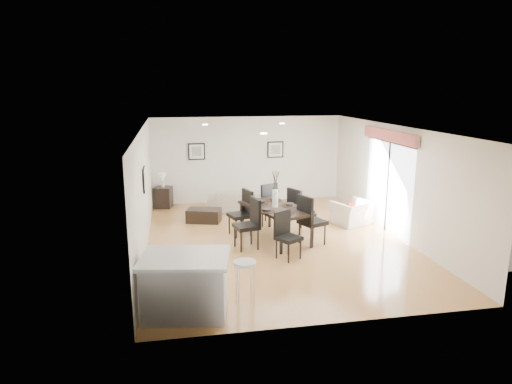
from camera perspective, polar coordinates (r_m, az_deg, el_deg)
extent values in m
plane|color=tan|center=(11.01, 2.43, -6.08)|extent=(8.00, 8.00, 0.00)
cube|color=silver|center=(14.50, -1.07, 4.08)|extent=(6.00, 0.04, 2.70)
cube|color=silver|center=(6.94, 10.01, -6.07)|extent=(6.00, 0.04, 2.70)
cube|color=silver|center=(10.40, -13.82, 0.14)|extent=(0.04, 8.00, 2.70)
cube|color=silver|center=(11.68, 17.00, 1.34)|extent=(0.04, 8.00, 2.70)
cube|color=white|center=(10.44, 2.58, 8.06)|extent=(6.00, 8.00, 0.02)
imported|color=#A19783|center=(13.53, -1.43, -1.05)|extent=(2.25, 1.17, 0.63)
imported|color=beige|center=(12.46, 11.98, -2.57)|extent=(1.22, 1.15, 0.63)
imported|color=#385A26|center=(14.41, 23.85, -1.32)|extent=(0.46, 0.46, 0.62)
cube|color=black|center=(10.87, 2.40, -2.03)|extent=(1.58, 2.16, 0.06)
cylinder|color=black|center=(10.04, 3.18, -5.75)|extent=(0.08, 0.08, 0.75)
cylinder|color=black|center=(11.52, -1.84, -3.25)|extent=(0.08, 0.08, 0.75)
cylinder|color=black|center=(10.51, 7.03, -4.96)|extent=(0.08, 0.08, 0.75)
cylinder|color=black|center=(11.94, 1.72, -2.67)|extent=(0.08, 0.08, 0.75)
cube|color=black|center=(10.34, -1.23, -4.32)|extent=(0.62, 0.62, 0.09)
cube|color=black|center=(10.33, -0.07, -2.44)|extent=(0.18, 0.52, 0.62)
cylinder|color=black|center=(10.54, -2.66, -5.61)|extent=(0.04, 0.04, 0.47)
cylinder|color=black|center=(10.68, -0.60, -5.34)|extent=(0.04, 0.04, 0.47)
cylinder|color=black|center=(10.18, -1.87, -6.28)|extent=(0.04, 0.04, 0.47)
cylinder|color=black|center=(10.32, 0.25, -6.00)|extent=(0.04, 0.04, 0.47)
cube|color=black|center=(11.26, -2.04, -2.93)|extent=(0.64, 0.64, 0.09)
cube|color=black|center=(11.28, -1.05, -1.23)|extent=(0.22, 0.50, 0.61)
cylinder|color=black|center=(11.43, -3.36, -4.15)|extent=(0.04, 0.04, 0.46)
cylinder|color=black|center=(11.60, -1.59, -3.88)|extent=(0.04, 0.04, 0.46)
cylinder|color=black|center=(11.09, -2.49, -4.68)|extent=(0.04, 0.04, 0.46)
cylinder|color=black|center=(11.26, -0.67, -4.39)|extent=(0.04, 0.04, 0.46)
cube|color=black|center=(10.69, 7.07, -3.76)|extent=(0.70, 0.70, 0.09)
cube|color=black|center=(10.45, 6.14, -2.20)|extent=(0.27, 0.52, 0.64)
cylinder|color=black|center=(10.75, 8.60, -5.32)|extent=(0.04, 0.04, 0.49)
cylinder|color=black|center=(10.49, 6.87, -5.73)|extent=(0.04, 0.04, 0.49)
cylinder|color=black|center=(11.05, 7.17, -4.77)|extent=(0.04, 0.04, 0.49)
cylinder|color=black|center=(10.80, 5.46, -5.15)|extent=(0.04, 0.04, 0.49)
cube|color=black|center=(11.59, 5.61, -2.52)|extent=(0.68, 0.68, 0.09)
cube|color=black|center=(11.37, 4.81, -1.13)|extent=(0.28, 0.49, 0.61)
cylinder|color=black|center=(11.65, 6.97, -3.88)|extent=(0.04, 0.04, 0.47)
cylinder|color=black|center=(11.40, 5.48, -4.23)|extent=(0.04, 0.04, 0.47)
cylinder|color=black|center=(11.93, 5.68, -3.44)|extent=(0.04, 0.04, 0.47)
cylinder|color=black|center=(11.69, 4.20, -3.77)|extent=(0.04, 0.04, 0.47)
cube|color=black|center=(9.76, 4.10, -5.78)|extent=(0.63, 0.63, 0.08)
cube|color=black|center=(9.80, 3.29, -3.90)|extent=(0.43, 0.29, 0.55)
cylinder|color=black|center=(9.60, 4.10, -7.69)|extent=(0.04, 0.04, 0.42)
cylinder|color=black|center=(9.84, 2.58, -7.15)|extent=(0.04, 0.04, 0.42)
cylinder|color=black|center=(9.85, 5.58, -7.18)|extent=(0.04, 0.04, 0.42)
cylinder|color=black|center=(10.08, 4.06, -6.66)|extent=(0.04, 0.04, 0.42)
cube|color=black|center=(12.17, 1.02, -1.70)|extent=(0.68, 0.68, 0.09)
cube|color=black|center=(11.92, 1.67, -0.42)|extent=(0.49, 0.28, 0.61)
cylinder|color=black|center=(12.51, 1.21, -2.60)|extent=(0.04, 0.04, 0.47)
cylinder|color=black|center=(12.20, 2.33, -3.01)|extent=(0.04, 0.04, 0.47)
cylinder|color=black|center=(12.28, -0.29, -2.90)|extent=(0.04, 0.04, 0.47)
cylinder|color=black|center=(11.97, 0.82, -3.32)|extent=(0.04, 0.04, 0.47)
cylinder|color=white|center=(10.81, 2.42, -0.80)|extent=(0.14, 0.14, 0.42)
cylinder|color=black|center=(10.94, 4.23, -1.75)|extent=(0.40, 0.40, 0.01)
cylinder|color=black|center=(10.94, 4.23, -1.56)|extent=(0.21, 0.21, 0.06)
cylinder|color=black|center=(11.47, 2.25, -1.03)|extent=(0.40, 0.40, 0.01)
cylinder|color=black|center=(11.46, 2.25, -0.86)|extent=(0.21, 0.21, 0.06)
cylinder|color=black|center=(11.17, 0.52, -1.41)|extent=(0.40, 0.40, 0.01)
cylinder|color=black|center=(11.16, 0.52, -1.23)|extent=(0.21, 0.21, 0.06)
cylinder|color=black|center=(10.44, 1.33, -2.44)|extent=(0.40, 0.40, 0.01)
cylinder|color=black|center=(10.43, 1.34, -2.25)|extent=(0.21, 0.21, 0.06)
cylinder|color=black|center=(10.30, 3.78, -2.67)|extent=(0.40, 0.40, 0.01)
cylinder|color=black|center=(10.29, 3.78, -2.48)|extent=(0.21, 0.21, 0.06)
cube|color=black|center=(12.53, -6.53, -2.92)|extent=(1.01, 0.78, 0.36)
cube|color=black|center=(14.17, -11.46, -0.64)|extent=(0.58, 0.58, 0.64)
cylinder|color=white|center=(14.08, -11.54, 0.98)|extent=(0.10, 0.10, 0.18)
cone|color=silver|center=(14.04, -11.58, 1.82)|extent=(0.22, 0.22, 0.24)
cube|color=#A72615|center=(12.30, 11.79, -1.92)|extent=(0.27, 0.20, 0.26)
cube|color=silver|center=(7.58, -8.78, -11.62)|extent=(1.44, 1.18, 0.91)
cube|color=silver|center=(7.39, -8.91, -8.17)|extent=(1.56, 1.30, 0.06)
cylinder|color=silver|center=(7.53, -1.40, -8.87)|extent=(0.37, 0.37, 0.05)
cylinder|color=silver|center=(7.82, -0.62, -11.17)|extent=(0.03, 0.03, 0.79)
cylinder|color=silver|center=(7.78, -2.46, -11.30)|extent=(0.03, 0.03, 0.79)
cylinder|color=silver|center=(7.56, -2.19, -12.06)|extent=(0.03, 0.03, 0.79)
cylinder|color=silver|center=(7.59, -0.29, -11.92)|extent=(0.03, 0.03, 0.79)
cube|color=black|center=(14.26, -7.43, 5.04)|extent=(0.52, 0.03, 0.52)
cube|color=white|center=(14.26, -7.43, 5.04)|extent=(0.44, 0.04, 0.44)
cube|color=#5D5D58|center=(14.26, -7.43, 5.04)|extent=(0.30, 0.04, 0.30)
cube|color=black|center=(14.60, 2.44, 5.32)|extent=(0.52, 0.03, 0.52)
cube|color=white|center=(14.60, 2.44, 5.32)|extent=(0.44, 0.04, 0.44)
cube|color=#5D5D58|center=(14.60, 2.44, 5.32)|extent=(0.30, 0.04, 0.30)
cube|color=black|center=(10.14, -13.80, 1.55)|extent=(0.03, 0.52, 0.52)
cube|color=white|center=(10.14, -13.80, 1.55)|extent=(0.04, 0.44, 0.44)
cube|color=#5D5D58|center=(10.14, -13.80, 1.55)|extent=(0.04, 0.30, 0.30)
cube|color=white|center=(11.98, 16.19, 0.57)|extent=(0.02, 2.40, 2.25)
cube|color=black|center=(11.97, 16.10, 0.56)|extent=(0.03, 0.05, 2.25)
cube|color=black|center=(11.79, 16.45, 6.01)|extent=(0.03, 2.50, 0.05)
cube|color=maroon|center=(11.75, 16.32, 6.78)|extent=(0.10, 2.70, 0.28)
plane|color=gray|center=(13.27, 23.72, -3.86)|extent=(6.00, 6.00, 0.00)
cube|color=#2E2E31|center=(13.76, 28.20, 0.14)|extent=(0.08, 5.50, 1.80)
cube|color=brown|center=(15.56, 22.36, 2.41)|extent=(0.35, 0.35, 2.00)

